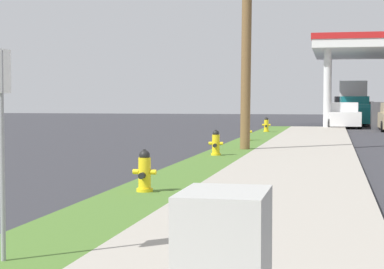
{
  "coord_description": "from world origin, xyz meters",
  "views": [
    {
      "loc": [
        3.92,
        -1.38,
        1.73
      ],
      "look_at": [
        0.87,
        13.2,
        0.97
      ],
      "focal_mm": 63.32,
      "sensor_mm": 36.0,
      "label": 1
    }
  ],
  "objects_px": {
    "fire_hydrant_third": "(216,144)",
    "utility_pole_midground": "(247,8)",
    "fire_hydrant_fourth": "(247,132)",
    "truck_black_on_apron": "(348,111)",
    "fire_hydrant_fifth": "(266,125)",
    "truck_teal_at_forecourt": "(355,112)",
    "car_white_by_far_pump": "(343,116)",
    "fire_hydrant_second": "(144,173)",
    "truck_silver_at_far_bay": "(353,103)",
    "street_sign_post": "(1,110)"
  },
  "relations": [
    {
      "from": "fire_hydrant_fourth",
      "to": "truck_black_on_apron",
      "type": "height_order",
      "value": "truck_black_on_apron"
    },
    {
      "from": "fire_hydrant_second",
      "to": "fire_hydrant_fifth",
      "type": "bearing_deg",
      "value": 90.2
    },
    {
      "from": "fire_hydrant_fifth",
      "to": "utility_pole_midground",
      "type": "height_order",
      "value": "utility_pole_midground"
    },
    {
      "from": "truck_silver_at_far_bay",
      "to": "fire_hydrant_fourth",
      "type": "bearing_deg",
      "value": -100.45
    },
    {
      "from": "fire_hydrant_second",
      "to": "truck_teal_at_forecourt",
      "type": "relative_size",
      "value": 0.14
    },
    {
      "from": "truck_black_on_apron",
      "to": "fire_hydrant_fourth",
      "type": "bearing_deg",
      "value": -100.86
    },
    {
      "from": "fire_hydrant_fifth",
      "to": "car_white_by_far_pump",
      "type": "height_order",
      "value": "car_white_by_far_pump"
    },
    {
      "from": "car_white_by_far_pump",
      "to": "truck_black_on_apron",
      "type": "relative_size",
      "value": 0.84
    },
    {
      "from": "fire_hydrant_fourth",
      "to": "street_sign_post",
      "type": "distance_m",
      "value": 20.55
    },
    {
      "from": "fire_hydrant_third",
      "to": "car_white_by_far_pump",
      "type": "bearing_deg",
      "value": 80.49
    },
    {
      "from": "fire_hydrant_second",
      "to": "street_sign_post",
      "type": "relative_size",
      "value": 0.35
    },
    {
      "from": "truck_silver_at_far_bay",
      "to": "utility_pole_midground",
      "type": "bearing_deg",
      "value": -97.81
    },
    {
      "from": "fire_hydrant_second",
      "to": "truck_teal_at_forecourt",
      "type": "bearing_deg",
      "value": 82.49
    },
    {
      "from": "car_white_by_far_pump",
      "to": "truck_black_on_apron",
      "type": "height_order",
      "value": "truck_black_on_apron"
    },
    {
      "from": "truck_silver_at_far_bay",
      "to": "street_sign_post",
      "type": "bearing_deg",
      "value": -95.72
    },
    {
      "from": "fire_hydrant_third",
      "to": "fire_hydrant_fourth",
      "type": "xyz_separation_m",
      "value": [
        -0.03,
        7.38,
        0.0
      ]
    },
    {
      "from": "car_white_by_far_pump",
      "to": "truck_silver_at_far_bay",
      "type": "relative_size",
      "value": 0.71
    },
    {
      "from": "fire_hydrant_fifth",
      "to": "truck_black_on_apron",
      "type": "bearing_deg",
      "value": 74.31
    },
    {
      "from": "fire_hydrant_fourth",
      "to": "utility_pole_midground",
      "type": "relative_size",
      "value": 0.08
    },
    {
      "from": "fire_hydrant_second",
      "to": "truck_teal_at_forecourt",
      "type": "height_order",
      "value": "truck_teal_at_forecourt"
    },
    {
      "from": "utility_pole_midground",
      "to": "truck_black_on_apron",
      "type": "bearing_deg",
      "value": 82.16
    },
    {
      "from": "fire_hydrant_second",
      "to": "fire_hydrant_third",
      "type": "height_order",
      "value": "same"
    },
    {
      "from": "fire_hydrant_third",
      "to": "fire_hydrant_fifth",
      "type": "distance_m",
      "value": 14.8
    },
    {
      "from": "fire_hydrant_fourth",
      "to": "car_white_by_far_pump",
      "type": "distance_m",
      "value": 16.38
    },
    {
      "from": "street_sign_post",
      "to": "truck_silver_at_far_bay",
      "type": "bearing_deg",
      "value": 84.28
    },
    {
      "from": "fire_hydrant_third",
      "to": "fire_hydrant_second",
      "type": "bearing_deg",
      "value": -89.27
    },
    {
      "from": "fire_hydrant_third",
      "to": "truck_black_on_apron",
      "type": "bearing_deg",
      "value": 81.81
    },
    {
      "from": "fire_hydrant_second",
      "to": "utility_pole_midground",
      "type": "distance_m",
      "value": 11.4
    },
    {
      "from": "fire_hydrant_third",
      "to": "car_white_by_far_pump",
      "type": "xyz_separation_m",
      "value": [
        3.9,
        23.27,
        0.28
      ]
    },
    {
      "from": "utility_pole_midground",
      "to": "fire_hydrant_third",
      "type": "bearing_deg",
      "value": -101.85
    },
    {
      "from": "car_white_by_far_pump",
      "to": "truck_black_on_apron",
      "type": "distance_m",
      "value": 6.93
    },
    {
      "from": "street_sign_post",
      "to": "truck_silver_at_far_bay",
      "type": "height_order",
      "value": "truck_silver_at_far_bay"
    },
    {
      "from": "fire_hydrant_fifth",
      "to": "car_white_by_far_pump",
      "type": "bearing_deg",
      "value": 65.4
    },
    {
      "from": "fire_hydrant_second",
      "to": "street_sign_post",
      "type": "height_order",
      "value": "street_sign_post"
    },
    {
      "from": "fire_hydrant_fifth",
      "to": "truck_teal_at_forecourt",
      "type": "bearing_deg",
      "value": 69.23
    },
    {
      "from": "fire_hydrant_second",
      "to": "fire_hydrant_fifth",
      "type": "relative_size",
      "value": 1.0
    },
    {
      "from": "fire_hydrant_second",
      "to": "fire_hydrant_third",
      "type": "distance_m",
      "value": 7.92
    },
    {
      "from": "fire_hydrant_third",
      "to": "truck_teal_at_forecourt",
      "type": "relative_size",
      "value": 0.14
    },
    {
      "from": "truck_black_on_apron",
      "to": "fire_hydrant_fifth",
      "type": "bearing_deg",
      "value": -105.69
    },
    {
      "from": "fire_hydrant_third",
      "to": "utility_pole_midground",
      "type": "relative_size",
      "value": 0.08
    },
    {
      "from": "street_sign_post",
      "to": "fire_hydrant_second",
      "type": "bearing_deg",
      "value": 90.15
    },
    {
      "from": "fire_hydrant_third",
      "to": "fire_hydrant_fourth",
      "type": "relative_size",
      "value": 1.0
    },
    {
      "from": "car_white_by_far_pump",
      "to": "truck_silver_at_far_bay",
      "type": "bearing_deg",
      "value": 85.04
    },
    {
      "from": "truck_black_on_apron",
      "to": "truck_silver_at_far_bay",
      "type": "height_order",
      "value": "truck_silver_at_far_bay"
    },
    {
      "from": "fire_hydrant_fifth",
      "to": "truck_teal_at_forecourt",
      "type": "distance_m",
      "value": 13.31
    },
    {
      "from": "fire_hydrant_fourth",
      "to": "truck_silver_at_far_bay",
      "type": "height_order",
      "value": "truck_silver_at_far_bay"
    },
    {
      "from": "street_sign_post",
      "to": "truck_teal_at_forecourt",
      "type": "bearing_deg",
      "value": 83.47
    },
    {
      "from": "truck_teal_at_forecourt",
      "to": "car_white_by_far_pump",
      "type": "bearing_deg",
      "value": -101.93
    },
    {
      "from": "fire_hydrant_fifth",
      "to": "truck_silver_at_far_bay",
      "type": "relative_size",
      "value": 0.12
    },
    {
      "from": "car_white_by_far_pump",
      "to": "street_sign_post",
      "type": "bearing_deg",
      "value": -95.94
    }
  ]
}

